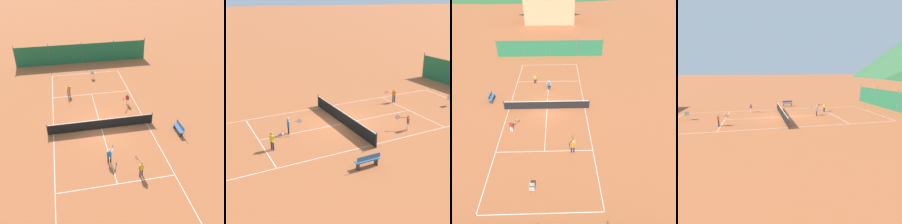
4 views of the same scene
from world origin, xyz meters
The scene contains 12 objects.
ground_plane centered at (0.00, 0.00, 0.00)m, with size 600.00×600.00×0.00m, color #B25B33.
court_line_markings centered at (0.00, 0.00, 0.00)m, with size 8.25×23.85×0.01m.
tennis_net centered at (0.00, 0.00, 0.50)m, with size 9.18×0.08×1.06m.
windscreen_fence_near centered at (0.00, -15.50, 1.31)m, with size 17.28×0.08×2.90m.
player_far_baseline centered at (-3.17, -3.58, 0.67)m, with size 0.77×0.82×1.14m.
player_near_baseline centered at (0.10, 4.21, 0.72)m, with size 0.66×0.96×1.23m.
player_far_service centered at (-1.76, 5.90, 0.70)m, with size 0.40×1.04×1.19m.
player_near_service centered at (2.39, -6.51, 0.75)m, with size 0.43×1.07×1.28m.
tennis_ball_near_corner centered at (-4.71, 1.05, 0.03)m, with size 0.07×0.07×0.07m, color #CCE033.
tennis_ball_by_net_left centered at (-0.07, -9.30, 0.03)m, with size 0.07×0.07×0.07m, color #CCE033.
ball_hopper centered at (-0.63, -10.41, 0.66)m, with size 0.36×0.36×0.89m.
courtside_bench centered at (-6.34, 1.80, 0.45)m, with size 0.36×1.50×0.84m.
Camera 1 is at (2.78, 18.24, 13.47)m, focal length 42.00 mm.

